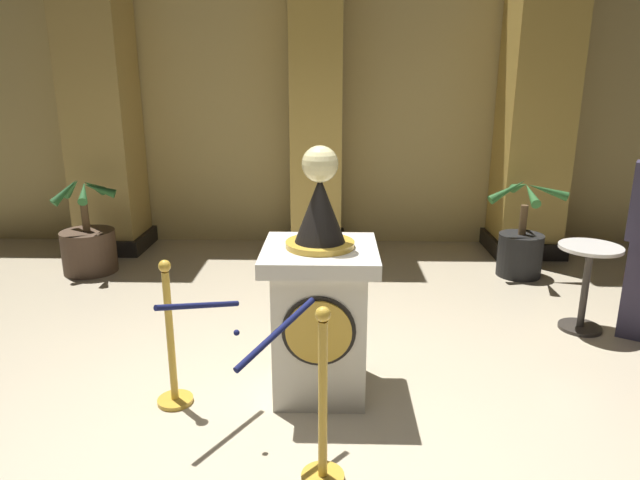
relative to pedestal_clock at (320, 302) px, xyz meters
The scene contains 12 objects.
ground_plane 0.82m from the pedestal_clock, 105.63° to the right, with size 10.26×10.26×0.00m, color beige.
back_wall 4.09m from the pedestal_clock, 91.92° to the left, with size 10.26×0.16×3.78m, color tan.
pedestal_clock is the anchor object (origin of this frame).
stanchion_near 1.05m from the pedestal_clock, 168.85° to the right, with size 0.24×0.24×1.02m.
stanchion_far 0.98m from the pedestal_clock, 87.61° to the right, with size 0.24×0.24×1.02m.
velvet_rope 0.74m from the pedestal_clock, 129.95° to the right, with size 0.91×0.91×0.22m.
column_left 4.53m from the pedestal_clock, 128.97° to the left, with size 0.89×0.89×3.63m.
column_right 4.38m from the pedestal_clock, 53.79° to the left, with size 0.90×0.90×3.63m.
column_centre_rear 3.60m from the pedestal_clock, 92.19° to the left, with size 0.74×0.74×3.63m.
potted_palm_left 3.67m from the pedestal_clock, 137.39° to the left, with size 0.69×0.68×1.12m.
potted_palm_right 3.30m from the pedestal_clock, 48.78° to the left, with size 0.87×0.87×1.12m.
cafe_table 2.51m from the pedestal_clock, 25.03° to the left, with size 0.52×0.52×0.77m.
Camera 1 is at (0.22, -3.05, 2.11)m, focal length 31.38 mm.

